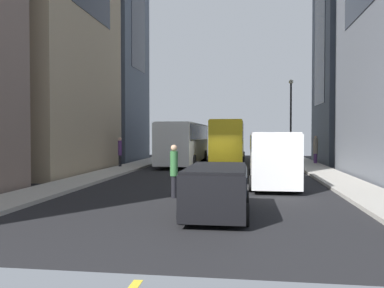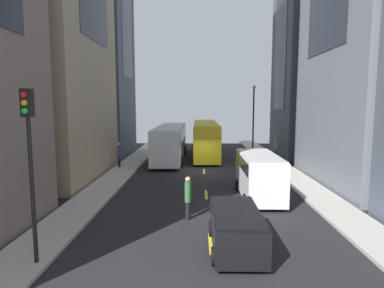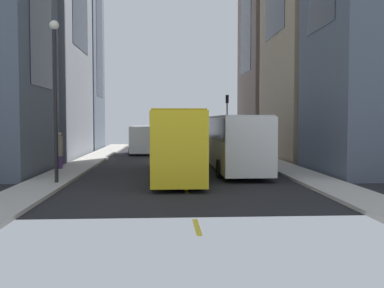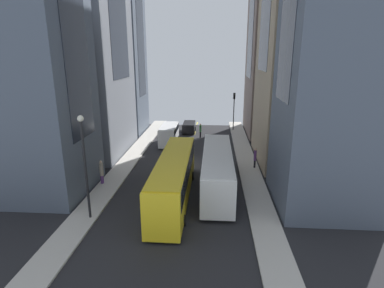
{
  "view_description": "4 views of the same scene",
  "coord_description": "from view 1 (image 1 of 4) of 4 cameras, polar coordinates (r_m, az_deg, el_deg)",
  "views": [
    {
      "loc": [
        1.81,
        -26.47,
        2.51
      ],
      "look_at": [
        -1.61,
        -1.56,
        1.86
      ],
      "focal_mm": 36.85,
      "sensor_mm": 36.0,
      "label": 1
    },
    {
      "loc": [
        -0.53,
        -26.3,
        5.43
      ],
      "look_at": [
        -0.93,
        -2.91,
        2.62
      ],
      "focal_mm": 30.43,
      "sensor_mm": 36.0,
      "label": 2
    },
    {
      "loc": [
        0.89,
        33.62,
        3.07
      ],
      "look_at": [
        -1.04,
        0.78,
        1.34
      ],
      "focal_mm": 41.56,
      "sensor_mm": 36.0,
      "label": 3
    },
    {
      "loc": [
        -2.81,
        32.16,
        11.64
      ],
      "look_at": [
        -0.35,
        -2.9,
        1.46
      ],
      "focal_mm": 29.0,
      "sensor_mm": 36.0,
      "label": 4
    }
  ],
  "objects": [
    {
      "name": "building_east_2",
      "position": [
        36.84,
        24.88,
        14.77
      ],
      "size": [
        8.71,
        7.96,
        22.13
      ],
      "color": "#4C5666",
      "rests_on": "ground"
    },
    {
      "name": "pedestrian_crossing_near",
      "position": [
        33.17,
        17.44,
        -0.67
      ],
      "size": [
        0.38,
        0.38,
        2.21
      ],
      "rotation": [
        0.0,
        0.0,
        0.39
      ],
      "color": "#593372",
      "rests_on": "ground"
    },
    {
      "name": "pedestrian_waiting_curb",
      "position": [
        15.46,
        -2.62,
        -3.6
      ],
      "size": [
        0.31,
        0.31,
        2.08
      ],
      "rotation": [
        0.0,
        0.0,
        0.18
      ],
      "color": "black",
      "rests_on": "ground"
    },
    {
      "name": "pedestrian_crossing_mid",
      "position": [
        29.0,
        -10.39,
        -0.9
      ],
      "size": [
        0.28,
        0.28,
        2.12
      ],
      "rotation": [
        0.0,
        0.0,
        2.66
      ],
      "color": "black",
      "rests_on": "ground"
    },
    {
      "name": "ground_plane",
      "position": [
        26.65,
        3.91,
        -3.93
      ],
      "size": [
        39.43,
        39.43,
        0.0
      ],
      "primitive_type": "plane",
      "color": "black"
    },
    {
      "name": "lane_stripe_3",
      "position": [
        26.65,
        3.91,
        -3.92
      ],
      "size": [
        0.16,
        2.0,
        0.01
      ],
      "primitive_type": "cube",
      "color": "yellow",
      "rests_on": "ground"
    },
    {
      "name": "streetlamp_near",
      "position": [
        39.14,
        14.11,
        4.72
      ],
      "size": [
        0.44,
        0.44,
        7.59
      ],
      "color": "black",
      "rests_on": "ground"
    },
    {
      "name": "city_bus_white",
      "position": [
        32.9,
        -1.01,
        0.61
      ],
      "size": [
        2.8,
        12.86,
        3.35
      ],
      "color": "silver",
      "rests_on": "ground"
    },
    {
      "name": "lane_stripe_1",
      "position": [
        12.85,
        -0.44,
        -9.75
      ],
      "size": [
        0.16,
        2.0,
        0.01
      ],
      "primitive_type": "cube",
      "color": "yellow",
      "rests_on": "ground"
    },
    {
      "name": "sidewalk_east",
      "position": [
        27.02,
        18.14,
        -3.77
      ],
      "size": [
        2.14,
        44.0,
        0.15
      ],
      "primitive_type": "cube",
      "color": "#B2ADA3",
      "rests_on": "ground"
    },
    {
      "name": "delivery_van_white",
      "position": [
        18.92,
        11.62,
        -1.57
      ],
      "size": [
        2.25,
        5.54,
        2.58
      ],
      "color": "white",
      "rests_on": "ground"
    },
    {
      "name": "lane_stripe_2",
      "position": [
        19.72,
        2.51,
        -5.82
      ],
      "size": [
        0.16,
        2.0,
        0.01
      ],
      "primitive_type": "cube",
      "color": "yellow",
      "rests_on": "ground"
    },
    {
      "name": "lane_stripe_5",
      "position": [
        40.59,
        5.26,
        -2.07
      ],
      "size": [
        0.16,
        2.0,
        0.01
      ],
      "primitive_type": "cube",
      "color": "yellow",
      "rests_on": "ground"
    },
    {
      "name": "sidewalk_west",
      "position": [
        27.9,
        -9.86,
        -3.55
      ],
      "size": [
        2.14,
        44.0,
        0.15
      ],
      "primitive_type": "cube",
      "color": "#B2ADA3",
      "rests_on": "ground"
    },
    {
      "name": "car_black_0",
      "position": [
        12.1,
        3.6,
        -6.19
      ],
      "size": [
        1.96,
        4.01,
        1.51
      ],
      "color": "black",
      "rests_on": "ground"
    },
    {
      "name": "lane_stripe_4",
      "position": [
        33.62,
        4.72,
        -2.8
      ],
      "size": [
        0.16,
        2.0,
        0.01
      ],
      "primitive_type": "cube",
      "color": "yellow",
      "rests_on": "ground"
    },
    {
      "name": "streetcar_yellow",
      "position": [
        35.03,
        5.41,
        0.84
      ],
      "size": [
        2.7,
        13.54,
        3.59
      ],
      "color": "yellow",
      "rests_on": "ground"
    },
    {
      "name": "lane_stripe_6",
      "position": [
        47.57,
        5.64,
        -1.55
      ],
      "size": [
        0.16,
        2.0,
        0.01
      ],
      "primitive_type": "cube",
      "color": "yellow",
      "rests_on": "ground"
    }
  ]
}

